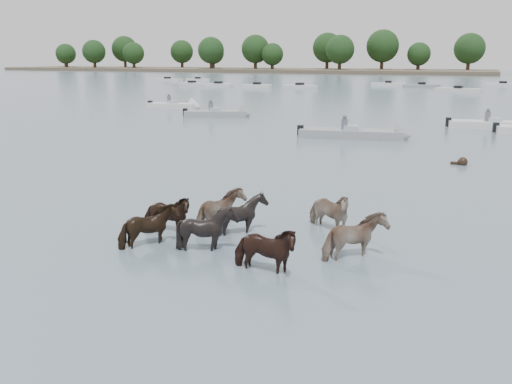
% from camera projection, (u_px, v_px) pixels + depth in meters
% --- Properties ---
extents(ground, '(400.00, 400.00, 0.00)m').
position_uv_depth(ground, '(169.00, 252.00, 13.15)').
color(ground, slate).
rests_on(ground, ground).
extents(shoreline, '(160.00, 30.00, 1.00)m').
position_uv_depth(shoreline, '(228.00, 70.00, 173.42)').
color(shoreline, '#4C4233').
rests_on(shoreline, ground).
extents(pony_herd, '(6.70, 4.51, 1.35)m').
position_uv_depth(pony_herd, '(243.00, 227.00, 13.67)').
color(pony_herd, black).
rests_on(pony_herd, ground).
extents(swimming_pony, '(0.72, 0.44, 0.44)m').
position_uv_depth(swimming_pony, '(461.00, 162.00, 23.72)').
color(swimming_pony, black).
rests_on(swimming_pony, ground).
extents(motorboat_a, '(5.46, 3.39, 1.92)m').
position_uv_depth(motorboat_a, '(225.00, 114.00, 42.69)').
color(motorboat_a, gray).
rests_on(motorboat_a, ground).
extents(motorboat_b, '(6.66, 2.63, 1.92)m').
position_uv_depth(motorboat_b, '(365.00, 134.00, 31.44)').
color(motorboat_b, gray).
rests_on(motorboat_b, ground).
extents(motorboat_c, '(6.37, 2.47, 1.92)m').
position_uv_depth(motorboat_c, '(506.00, 125.00, 35.49)').
color(motorboat_c, silver).
rests_on(motorboat_c, ground).
extents(motorboat_f, '(5.34, 2.05, 1.92)m').
position_uv_depth(motorboat_f, '(180.00, 106.00, 49.41)').
color(motorboat_f, silver).
rests_on(motorboat_f, ground).
extents(distant_flotilla, '(104.02, 28.16, 0.93)m').
position_uv_depth(distant_flotilla, '(428.00, 87.00, 80.82)').
color(distant_flotilla, silver).
rests_on(distant_flotilla, ground).
extents(treeline, '(150.24, 22.67, 12.38)m').
position_uv_depth(treeline, '(243.00, 50.00, 170.99)').
color(treeline, '#382619').
rests_on(treeline, ground).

